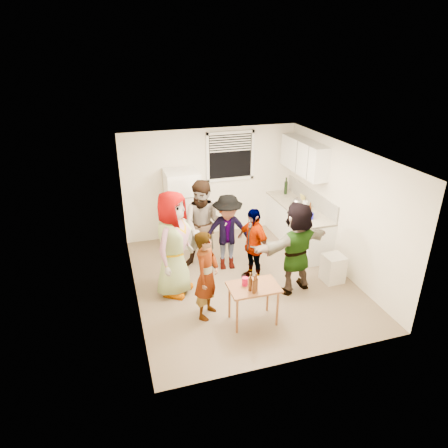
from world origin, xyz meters
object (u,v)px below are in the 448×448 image
object	(u,v)px
wine_bottle	(285,194)
trash_bin	(333,269)
guest_orange	(293,288)
refrigerator	(183,208)
guest_back_right	(227,267)
kettle	(296,206)
guest_back_left	(205,267)
guest_black	(252,278)
blue_cup	(311,219)
beer_bottle_counter	(309,218)
beer_bottle_table	(256,291)
red_cup	(245,285)
serving_table	(252,321)
guest_stripe	(207,314)
guest_grey	(176,291)

from	to	relation	value
wine_bottle	trash_bin	distance (m)	2.55
trash_bin	guest_orange	distance (m)	0.87
refrigerator	guest_back_right	xyz separation A→B (m)	(0.62, -1.33, -0.85)
wine_bottle	guest_orange	distance (m)	2.82
kettle	guest_back_right	distance (m)	2.09
guest_back_left	trash_bin	bearing A→B (deg)	-9.75
guest_black	blue_cup	bearing A→B (deg)	87.24
guest_back_left	guest_orange	xyz separation A→B (m)	(1.36, -1.25, 0.00)
guest_orange	trash_bin	bearing A→B (deg)	168.49
refrigerator	beer_bottle_counter	distance (m)	2.73
beer_bottle_table	red_cup	size ratio (longest dim) A/B	1.74
trash_bin	red_cup	world-z (taller)	red_cup
kettle	serving_table	distance (m)	3.18
guest_stripe	wine_bottle	bearing A→B (deg)	-4.75
guest_black	guest_orange	world-z (taller)	guest_orange
guest_grey	guest_black	xyz separation A→B (m)	(1.50, 0.02, 0.00)
guest_back_left	guest_back_right	distance (m)	0.45
serving_table	guest_grey	xyz separation A→B (m)	(-1.04, 1.23, 0.00)
kettle	beer_bottle_counter	bearing A→B (deg)	-111.09
serving_table	guest_back_left	distance (m)	1.95
blue_cup	guest_back_right	distance (m)	1.97
kettle	trash_bin	size ratio (longest dim) A/B	0.49
refrigerator	beer_bottle_table	distance (m)	3.27
blue_cup	guest_back_left	bearing A→B (deg)	172.95
guest_orange	guest_black	bearing A→B (deg)	-56.92
kettle	guest_back_left	size ratio (longest dim) A/B	0.14
guest_stripe	guest_grey	bearing A→B (deg)	63.26
refrigerator	beer_bottle_table	size ratio (longest dim) A/B	7.38
serving_table	beer_bottle_table	xyz separation A→B (m)	(-0.02, -0.13, 0.67)
refrigerator	guest_black	bearing A→B (deg)	-63.01
wine_bottle	guest_orange	bearing A→B (deg)	-110.70
wine_bottle	guest_back_left	bearing A→B (deg)	-151.58
serving_table	red_cup	distance (m)	0.69
beer_bottle_table	guest_grey	distance (m)	1.83
wine_bottle	guest_back_left	world-z (taller)	wine_bottle
wine_bottle	guest_black	xyz separation A→B (m)	(-1.55, -1.93, -0.90)
beer_bottle_counter	trash_bin	distance (m)	1.19
wine_bottle	beer_bottle_table	xyz separation A→B (m)	(-2.02, -3.30, -0.23)
beer_bottle_counter	refrigerator	bearing A→B (deg)	149.36
kettle	blue_cup	distance (m)	0.73
refrigerator	beer_bottle_counter	xyz separation A→B (m)	(2.35, -1.39, 0.05)
serving_table	guest_orange	size ratio (longest dim) A/B	0.46
guest_stripe	guest_black	xyz separation A→B (m)	(1.12, 0.85, 0.00)
blue_cup	guest_grey	bearing A→B (deg)	-171.52
kettle	red_cup	world-z (taller)	kettle
guest_grey	kettle	bearing A→B (deg)	-30.23
refrigerator	serving_table	xyz separation A→B (m)	(0.50, -3.10, -0.85)
kettle	guest_back_right	world-z (taller)	kettle
beer_bottle_table	guest_back_right	world-z (taller)	beer_bottle_table
guest_stripe	kettle	bearing A→B (deg)	-13.13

